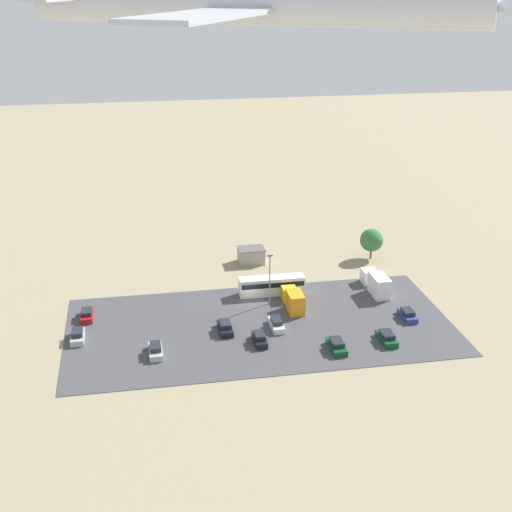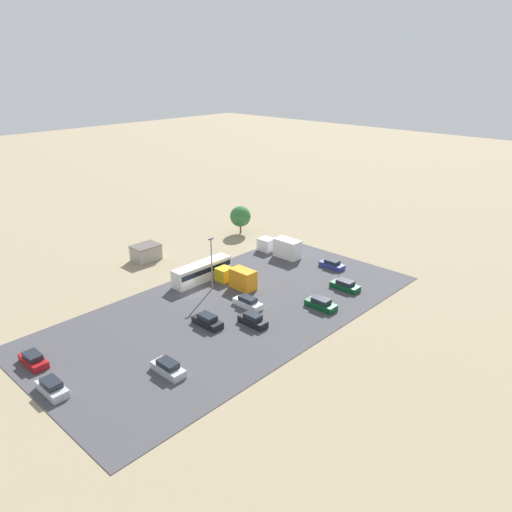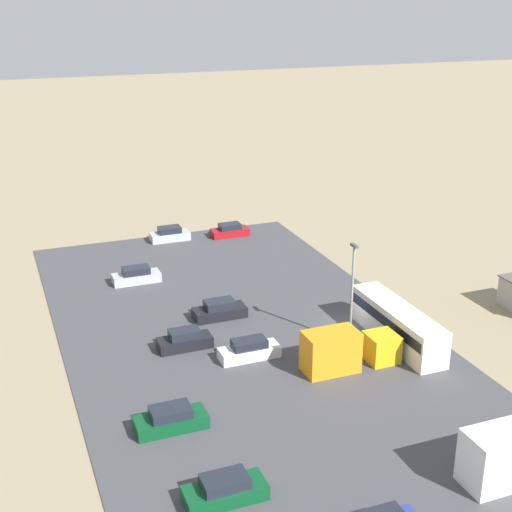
% 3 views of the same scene
% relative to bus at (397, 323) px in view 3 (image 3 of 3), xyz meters
% --- Properties ---
extents(ground_plane, '(400.00, 400.00, 0.00)m').
position_rel_bus_xyz_m(ground_plane, '(4.02, 2.39, -1.71)').
color(ground_plane, gray).
extents(parking_lot_surface, '(58.54, 29.33, 0.08)m').
position_rel_bus_xyz_m(parking_lot_surface, '(4.02, 11.22, -1.67)').
color(parking_lot_surface, '#424247').
rests_on(parking_lot_surface, ground).
extents(bus, '(11.03, 2.55, 3.03)m').
position_rel_bus_xyz_m(bus, '(0.00, 0.00, 0.00)').
color(bus, silver).
rests_on(bus, ground).
extents(parked_car_0, '(2.00, 4.72, 1.53)m').
position_rel_bus_xyz_m(parked_car_0, '(-13.30, 19.36, -1.00)').
color(parked_car_0, '#0C4723').
rests_on(parked_car_0, ground).
extents(parked_car_1, '(1.86, 4.66, 1.57)m').
position_rel_bus_xyz_m(parked_car_1, '(20.20, 17.15, -0.98)').
color(parked_car_1, '#ADB2B7').
rests_on(parked_car_1, ground).
extents(parked_car_2, '(1.99, 4.76, 1.58)m').
position_rel_bus_xyz_m(parked_car_2, '(-5.40, 20.40, -0.97)').
color(parked_car_2, '#0C4723').
rests_on(parked_car_2, ground).
extents(parked_car_3, '(1.76, 4.79, 1.58)m').
position_rel_bus_xyz_m(parked_car_3, '(1.73, 12.23, -0.97)').
color(parked_car_3, silver).
rests_on(parked_car_3, ground).
extents(parked_car_4, '(1.94, 4.63, 1.61)m').
position_rel_bus_xyz_m(parked_car_4, '(9.55, 12.05, -0.96)').
color(parked_car_4, black).
rests_on(parked_car_4, ground).
extents(parked_car_5, '(1.93, 4.50, 1.60)m').
position_rel_bus_xyz_m(parked_car_5, '(31.28, 10.85, -0.96)').
color(parked_car_5, '#ADB2B7').
rests_on(parked_car_5, ground).
extents(parked_car_6, '(1.89, 4.42, 1.49)m').
position_rel_bus_xyz_m(parked_car_6, '(30.25, 3.89, -1.01)').
color(parked_car_6, maroon).
rests_on(parked_car_6, ground).
extents(parked_car_8, '(1.74, 4.35, 1.62)m').
position_rel_bus_xyz_m(parked_car_8, '(5.11, 16.49, -0.96)').
color(parked_car_8, black).
rests_on(parked_car_8, ground).
extents(parked_truck_1, '(2.36, 7.62, 3.20)m').
position_rel_bus_xyz_m(parked_truck_1, '(-2.36, 6.00, -0.17)').
color(parked_truck_1, gold).
rests_on(parked_truck_1, ground).
extents(light_pole_lot_centre, '(0.90, 0.28, 8.55)m').
position_rel_bus_xyz_m(light_pole_lot_centre, '(1.09, 3.72, 3.07)').
color(light_pole_lot_centre, gray).
rests_on(light_pole_lot_centre, ground).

